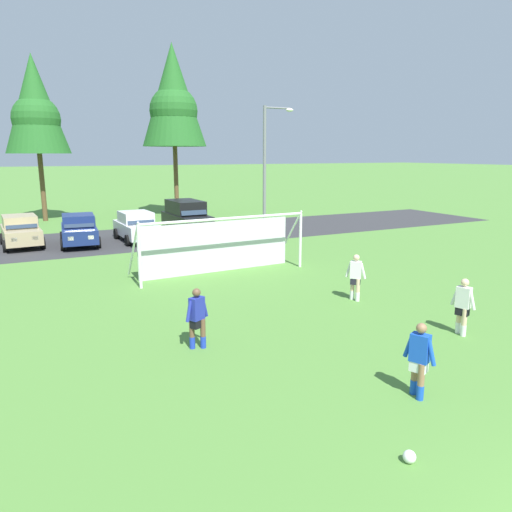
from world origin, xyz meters
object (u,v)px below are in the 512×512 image
player_midfield_center (463,307)px  street_lamp (267,173)px  player_winger_left (355,277)px  parked_car_slot_far_left (21,231)px  soccer_goal (219,243)px  player_defender_far (197,319)px  parked_car_slot_left (79,230)px  player_striker_near (419,360)px  parked_car_slot_center_left (137,226)px  soccer_ball (409,457)px  parked_car_slot_center (186,217)px

player_midfield_center → street_lamp: bearing=82.5°
player_winger_left → parked_car_slot_far_left: size_ratio=0.38×
soccer_goal → player_defender_far: size_ratio=4.57×
soccer_goal → player_midfield_center: bearing=-71.1°
player_defender_far → parked_car_slot_left: parked_car_slot_left is taller
player_striker_near → parked_car_slot_center_left: size_ratio=0.38×
soccer_ball → street_lamp: street_lamp is taller
player_striker_near → player_winger_left: bearing=62.8°
player_defender_far → parked_car_slot_center_left: parked_car_slot_center_left is taller
player_midfield_center → parked_car_slot_left: (-7.95, 19.21, 0.05)m
soccer_ball → player_defender_far: (-1.50, 6.13, 0.71)m
parked_car_slot_center_left → parked_car_slot_center: (3.35, 0.91, 0.24)m
parked_car_slot_left → player_defender_far: bearing=-86.8°
street_lamp → player_midfield_center: bearing=-97.5°
player_defender_far → street_lamp: street_lamp is taller
soccer_goal → parked_car_slot_left: 10.48m
player_midfield_center → parked_car_slot_center_left: size_ratio=0.38×
soccer_goal → player_defender_far: 8.24m
soccer_ball → parked_car_slot_center_left: (0.76, 22.77, 0.77)m
player_striker_near → parked_car_slot_center: size_ratio=0.35×
player_winger_left → street_lamp: bearing=77.0°
soccer_goal → parked_car_slot_center_left: soccer_goal is taller
player_defender_far → parked_car_slot_far_left: (-3.85, 17.82, 0.05)m
parked_car_slot_far_left → parked_car_slot_left: 3.10m
player_defender_far → player_winger_left: same height
soccer_ball → parked_car_slot_center_left: 22.79m
soccer_ball → player_winger_left: (4.87, 7.66, 0.71)m
player_striker_near → street_lamp: 18.91m
street_lamp → soccer_ball: bearing=-111.4°
parked_car_slot_center_left → parked_car_slot_center: 3.48m
parked_car_slot_center_left → street_lamp: (6.81, -3.46, 3.09)m
player_winger_left → player_striker_near: bearing=-117.2°
player_striker_near → player_defender_far: (-3.25, 4.53, 0.00)m
player_winger_left → soccer_goal: bearing=114.9°
soccer_goal → parked_car_slot_center_left: bearing=98.6°
soccer_ball → parked_car_slot_left: (-2.43, 22.91, 0.77)m
player_striker_near → parked_car_slot_far_left: 23.45m
player_defender_far → parked_car_slot_center: parked_car_slot_center is taller
player_defender_far → parked_car_slot_center_left: (2.26, 16.64, 0.05)m
parked_car_slot_center → parked_car_slot_far_left: bearing=178.4°
player_defender_far → parked_car_slot_center: bearing=72.3°
soccer_ball → parked_car_slot_left: size_ratio=0.05×
player_midfield_center → parked_car_slot_left: parked_car_slot_left is taller
player_defender_far → street_lamp: size_ratio=0.21×
parked_car_slot_left → parked_car_slot_center_left: same height
parked_car_slot_left → soccer_goal: bearing=-64.0°
player_striker_near → parked_car_slot_left: 21.72m
soccer_ball → parked_car_slot_left: bearing=96.1°
soccer_ball → player_midfield_center: bearing=33.8°
street_lamp → parked_car_slot_left: bearing=160.2°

